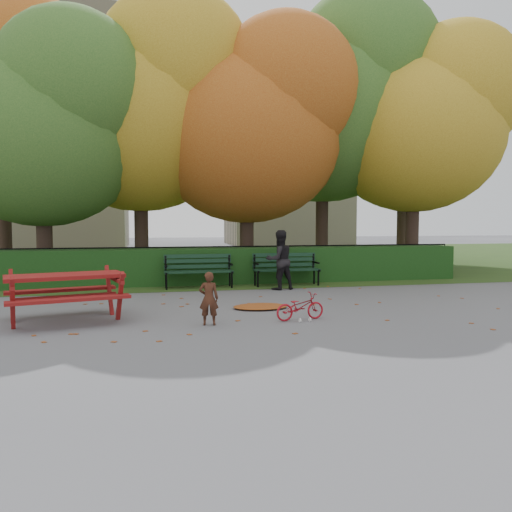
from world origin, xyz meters
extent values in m
plane|color=slate|center=(0.00, 0.00, 0.00)|extent=(90.00, 90.00, 0.00)
plane|color=#263E18|center=(0.00, 14.00, 0.01)|extent=(90.00, 90.00, 0.00)
cube|color=#BDB192|center=(-9.00, 26.00, 7.50)|extent=(10.00, 7.00, 15.00)
cube|color=#BDB192|center=(8.00, 28.00, 6.00)|extent=(9.00, 6.00, 12.00)
cube|color=black|center=(0.00, 4.50, 0.50)|extent=(13.00, 0.90, 1.00)
cube|color=black|center=(0.00, 5.30, 0.08)|extent=(14.00, 0.04, 0.04)
cube|color=black|center=(0.00, 5.30, 1.00)|extent=(14.00, 0.04, 0.04)
cylinder|color=black|center=(-6.50, 5.30, 0.50)|extent=(0.03, 0.03, 1.00)
cylinder|color=black|center=(-3.00, 5.30, 0.50)|extent=(0.03, 0.03, 1.00)
cylinder|color=black|center=(0.00, 5.30, 0.50)|extent=(0.03, 0.03, 1.00)
cylinder|color=black|center=(3.00, 5.30, 0.50)|extent=(0.03, 0.03, 1.00)
cylinder|color=black|center=(6.50, 5.30, 0.50)|extent=(0.03, 0.03, 1.00)
cylinder|color=black|center=(-5.50, 5.80, 1.31)|extent=(0.44, 0.44, 2.62)
ellipsoid|color=#274D1C|center=(-5.50, 5.80, 4.12)|extent=(5.60, 5.60, 5.04)
sphere|color=#274D1C|center=(-4.52, 5.10, 5.38)|extent=(4.20, 4.20, 4.20)
cylinder|color=black|center=(-2.80, 7.00, 1.57)|extent=(0.44, 0.44, 3.15)
ellipsoid|color=#936A14|center=(-2.80, 7.00, 4.95)|extent=(6.40, 6.40, 5.76)
sphere|color=#936A14|center=(-1.68, 6.20, 6.39)|extent=(4.80, 4.80, 4.80)
cylinder|color=black|center=(0.50, 6.20, 1.40)|extent=(0.44, 0.44, 2.80)
ellipsoid|color=#92340B|center=(0.50, 6.20, 4.40)|extent=(6.00, 6.00, 5.40)
sphere|color=#92340B|center=(1.55, 5.45, 5.75)|extent=(4.50, 4.50, 4.50)
cylinder|color=black|center=(3.50, 7.50, 1.75)|extent=(0.44, 0.44, 3.50)
ellipsoid|color=#274D1C|center=(3.50, 7.50, 5.50)|extent=(6.80, 6.80, 6.12)
sphere|color=#274D1C|center=(4.69, 6.65, 7.03)|extent=(5.10, 5.10, 5.10)
cylinder|color=black|center=(6.20, 6.00, 1.49)|extent=(0.44, 0.44, 2.97)
ellipsoid|color=#936A14|center=(6.20, 6.00, 4.68)|extent=(5.80, 5.80, 5.22)
sphere|color=#936A14|center=(7.21, 5.28, 5.98)|extent=(4.35, 4.35, 4.35)
cylinder|color=black|center=(-7.50, 9.50, 1.66)|extent=(0.44, 0.44, 3.32)
ellipsoid|color=#92340B|center=(-7.50, 9.50, 5.23)|extent=(6.60, 6.60, 5.94)
sphere|color=#92340B|center=(-6.35, 8.68, 6.71)|extent=(4.95, 4.95, 4.95)
cylinder|color=black|center=(8.00, 10.00, 1.57)|extent=(0.44, 0.44, 3.15)
ellipsoid|color=#274D1C|center=(8.00, 10.00, 4.95)|extent=(6.00, 6.00, 5.40)
sphere|color=#274D1C|center=(9.05, 9.25, 6.30)|extent=(4.50, 4.50, 4.50)
cube|color=black|center=(-1.30, 3.42, 0.44)|extent=(1.80, 0.12, 0.04)
cube|color=black|center=(-1.30, 3.60, 0.44)|extent=(1.80, 0.12, 0.04)
cube|color=black|center=(-1.30, 3.78, 0.44)|extent=(1.80, 0.12, 0.04)
cube|color=black|center=(-1.30, 3.87, 0.55)|extent=(1.80, 0.05, 0.10)
cube|color=black|center=(-1.30, 3.87, 0.70)|extent=(1.80, 0.05, 0.10)
cube|color=black|center=(-1.30, 3.87, 0.83)|extent=(1.80, 0.05, 0.10)
cube|color=black|center=(-2.15, 3.60, 0.42)|extent=(0.05, 0.55, 0.06)
cube|color=black|center=(-2.15, 3.87, 0.65)|extent=(0.05, 0.05, 0.41)
cylinder|color=black|center=(-2.15, 3.42, 0.22)|extent=(0.05, 0.05, 0.44)
cylinder|color=black|center=(-2.15, 3.78, 0.22)|extent=(0.05, 0.05, 0.44)
cube|color=black|center=(-2.15, 3.62, 0.62)|extent=(0.05, 0.45, 0.04)
cube|color=black|center=(-0.45, 3.60, 0.42)|extent=(0.05, 0.55, 0.06)
cube|color=black|center=(-0.45, 3.87, 0.65)|extent=(0.05, 0.05, 0.41)
cylinder|color=black|center=(-0.45, 3.42, 0.22)|extent=(0.05, 0.05, 0.44)
cylinder|color=black|center=(-0.45, 3.78, 0.22)|extent=(0.05, 0.05, 0.44)
cube|color=black|center=(-0.45, 3.62, 0.62)|extent=(0.05, 0.45, 0.04)
cube|color=black|center=(1.10, 3.42, 0.44)|extent=(1.80, 0.12, 0.04)
cube|color=black|center=(1.10, 3.60, 0.44)|extent=(1.80, 0.12, 0.04)
cube|color=black|center=(1.10, 3.78, 0.44)|extent=(1.80, 0.12, 0.04)
cube|color=black|center=(1.10, 3.87, 0.55)|extent=(1.80, 0.05, 0.10)
cube|color=black|center=(1.10, 3.87, 0.70)|extent=(1.80, 0.05, 0.10)
cube|color=black|center=(1.10, 3.87, 0.83)|extent=(1.80, 0.05, 0.10)
cube|color=black|center=(0.25, 3.60, 0.42)|extent=(0.05, 0.55, 0.06)
cube|color=black|center=(0.25, 3.87, 0.65)|extent=(0.05, 0.05, 0.41)
cylinder|color=black|center=(0.25, 3.42, 0.22)|extent=(0.05, 0.05, 0.44)
cylinder|color=black|center=(0.25, 3.78, 0.22)|extent=(0.05, 0.05, 0.44)
cube|color=black|center=(0.25, 3.62, 0.62)|extent=(0.05, 0.45, 0.04)
cube|color=black|center=(1.95, 3.60, 0.42)|extent=(0.05, 0.55, 0.06)
cube|color=black|center=(1.95, 3.87, 0.65)|extent=(0.05, 0.05, 0.41)
cylinder|color=black|center=(1.95, 3.42, 0.22)|extent=(0.05, 0.05, 0.44)
cylinder|color=black|center=(1.95, 3.78, 0.22)|extent=(0.05, 0.05, 0.44)
cube|color=black|center=(1.95, 3.62, 0.62)|extent=(0.05, 0.45, 0.04)
cube|color=maroon|center=(-4.03, -0.26, 0.80)|extent=(2.09, 1.28, 0.06)
cube|color=maroon|center=(-3.86, -0.89, 0.48)|extent=(1.95, 0.76, 0.05)
cube|color=maroon|center=(-4.19, 0.37, 0.48)|extent=(1.95, 0.76, 0.05)
cube|color=maroon|center=(-4.72, -0.95, 0.43)|extent=(0.21, 0.56, 0.95)
cube|color=maroon|center=(-4.97, 0.00, 0.43)|extent=(0.21, 0.56, 0.95)
cube|color=maroon|center=(-4.84, -0.47, 0.71)|extent=(0.44, 1.43, 0.06)
cube|color=maroon|center=(-3.09, -0.51, 0.43)|extent=(0.21, 0.56, 0.95)
cube|color=maroon|center=(-3.34, 0.43, 0.43)|extent=(0.21, 0.56, 0.95)
cube|color=maroon|center=(-3.21, -0.04, 0.71)|extent=(0.44, 1.43, 0.06)
cube|color=maroon|center=(-4.03, -0.26, 0.43)|extent=(1.69, 0.51, 0.06)
ellipsoid|color=brown|center=(-0.39, 0.29, 0.04)|extent=(1.31, 1.12, 0.08)
imported|color=#402014|center=(-1.60, -1.12, 0.46)|extent=(0.36, 0.26, 0.91)
imported|color=black|center=(0.71, 2.90, 0.77)|extent=(0.86, 0.74, 1.53)
imported|color=maroon|center=(0.04, -1.04, 0.24)|extent=(0.96, 0.48, 0.48)
camera|label=1|loc=(-2.59, -9.47, 1.76)|focal=35.00mm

